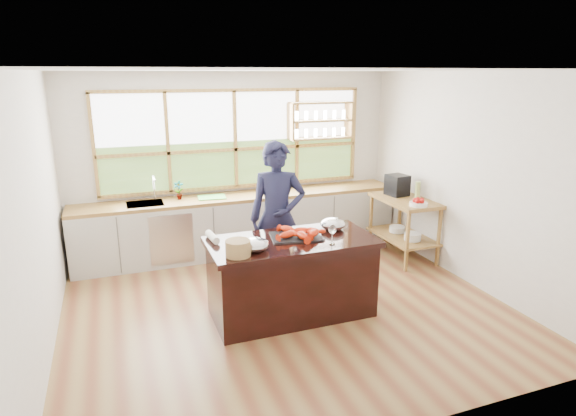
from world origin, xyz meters
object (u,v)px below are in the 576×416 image
island (292,277)px  espresso_machine (397,185)px  wicker_basket (238,248)px  cook (278,218)px

island → espresso_machine: bearing=31.2°
island → wicker_basket: bearing=-158.3°
island → espresso_machine: (2.19, 1.33, 0.60)m
espresso_machine → island: bearing=-157.7°
cook → espresso_machine: 2.21m
island → wicker_basket: (-0.68, -0.27, 0.53)m
island → wicker_basket: 0.90m
island → cook: bearing=83.9°
island → espresso_machine: 2.63m
espresso_machine → wicker_basket: size_ratio=1.22×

